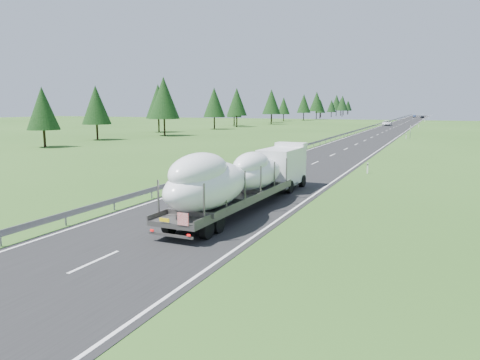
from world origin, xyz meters
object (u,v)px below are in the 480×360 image
at_px(boat_truck, 241,176).
at_px(distant_car_dark, 422,117).
at_px(highway_sign, 410,129).
at_px(distant_van, 387,123).
at_px(distant_car_blue, 414,116).

bearing_deg(boat_truck, distant_car_dark, 89.56).
distance_m(highway_sign, distant_car_dark, 154.88).
xyz_separation_m(highway_sign, boat_truck, (-5.45, -68.95, 0.29)).
xyz_separation_m(highway_sign, distant_van, (-10.41, 58.21, -1.02)).
relative_size(distant_van, distant_car_dark, 1.50).
bearing_deg(distant_car_dark, highway_sign, -85.11).
bearing_deg(distant_car_blue, distant_car_dark, -75.50).
relative_size(highway_sign, distant_van, 0.46).
xyz_separation_m(boat_truck, distant_van, (-4.96, 127.16, -1.31)).
height_order(boat_truck, distant_car_dark, boat_truck).
bearing_deg(distant_car_dark, distant_van, -90.44).
xyz_separation_m(distant_van, distant_car_blue, (2.26, 110.97, -0.13)).
bearing_deg(highway_sign, boat_truck, -94.52).
xyz_separation_m(boat_truck, distant_car_blue, (-2.70, 238.13, -1.45)).
bearing_deg(distant_car_dark, boat_truck, -86.93).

